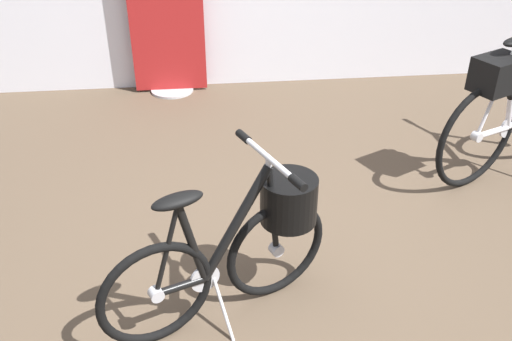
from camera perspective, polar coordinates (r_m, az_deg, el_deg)
The scene contains 3 objects.
ground_plane at distance 2.85m, azimuth 3.38°, elevation -12.23°, with size 8.33×8.33×0.00m, color brown.
floor_banner_stand at distance 4.75m, azimuth -9.05°, elevation 15.73°, with size 0.60×0.36×1.58m.
folding_bike_foreground at distance 2.55m, azimuth -1.21°, elevation -6.98°, with size 1.04×0.59×0.79m.
Camera 1 is at (-0.38, -2.03, 1.97)m, focal length 39.94 mm.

